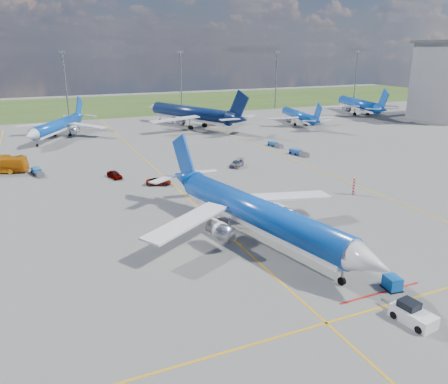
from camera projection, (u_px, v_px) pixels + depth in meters
name	position (u px, v px, depth m)	size (l,w,h in m)	color
ground	(232.00, 238.00, 55.99)	(400.00, 400.00, 0.00)	#585855
grass_strip	(85.00, 106.00, 186.53)	(400.00, 80.00, 0.01)	#2D4719
taxiway_lines	(170.00, 181.00, 80.16)	(60.25, 160.00, 0.02)	orange
floodlight_masts	(126.00, 81.00, 151.64)	(202.20, 0.50, 22.70)	slate
warning_post	(354.00, 186.00, 72.43)	(0.50, 0.50, 3.00)	red
bg_jet_nnw	(59.00, 138.00, 119.75)	(27.30, 35.83, 9.38)	#0C44AD
bg_jet_n	(191.00, 127.00, 136.33)	(35.71, 46.86, 12.27)	#081842
bg_jet_ne	(298.00, 125.00, 140.88)	(24.20, 31.76, 8.32)	#0C44AD
bg_jet_ene	(358.00, 114.00, 163.34)	(30.65, 40.23, 10.54)	#0C44AD
main_airliner	(256.00, 240.00, 55.36)	(31.12, 40.84, 10.70)	#0C44AD
pushback_tug	(412.00, 314.00, 38.62)	(2.48, 5.45, 1.81)	silver
uld_container	(392.00, 283.00, 43.91)	(1.36, 1.70, 1.36)	#0B4FA7
service_car_a	(115.00, 175.00, 81.93)	(1.63, 4.06, 1.38)	#999999
service_car_b	(159.00, 182.00, 77.85)	(2.05, 4.44, 1.23)	#999999
service_car_c	(237.00, 163.00, 90.03)	(1.95, 4.80, 1.39)	#999999
baggage_tug_w	(298.00, 153.00, 99.79)	(2.44, 5.45, 1.18)	#19459B
baggage_tug_c	(37.00, 172.00, 84.13)	(2.25, 5.21, 1.13)	#185495
baggage_tug_e	(275.00, 145.00, 108.59)	(1.87, 4.91, 1.07)	#165186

